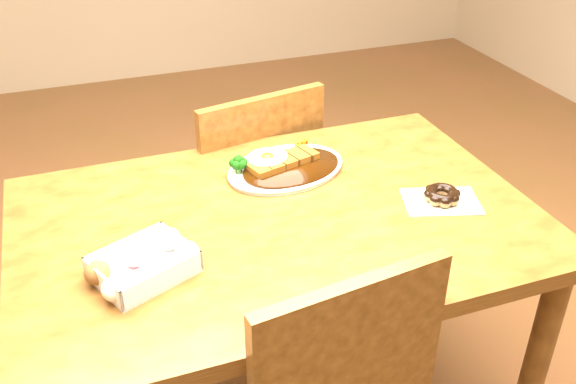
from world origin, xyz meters
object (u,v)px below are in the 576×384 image
object	(u,v)px
pon_de_ring	(442,195)
katsu_curry_plate	(283,166)
donut_box	(143,264)
table	(278,251)
chair_far	(246,197)

from	to	relation	value
pon_de_ring	katsu_curry_plate	bearing A→B (deg)	138.53
donut_box	pon_de_ring	xyz separation A→B (m)	(0.72, 0.04, -0.01)
table	chair_far	distance (m)	0.57
katsu_curry_plate	donut_box	distance (m)	0.51
katsu_curry_plate	pon_de_ring	bearing A→B (deg)	-41.47
table	chair_far	bearing A→B (deg)	82.12
table	chair_far	world-z (taller)	chair_far
katsu_curry_plate	donut_box	size ratio (longest dim) A/B	1.52
katsu_curry_plate	donut_box	world-z (taller)	katsu_curry_plate
katsu_curry_plate	pon_de_ring	distance (m)	0.41
chair_far	katsu_curry_plate	size ratio (longest dim) A/B	2.46
chair_far	donut_box	xyz separation A→B (m)	(-0.40, -0.64, 0.30)
donut_box	pon_de_ring	size ratio (longest dim) A/B	1.11
katsu_curry_plate	pon_de_ring	xyz separation A→B (m)	(0.31, -0.27, 0.00)
table	donut_box	world-z (taller)	donut_box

